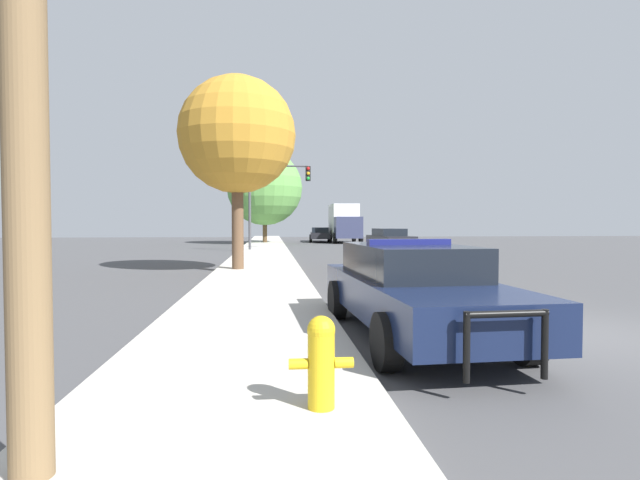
# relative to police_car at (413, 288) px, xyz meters

# --- Properties ---
(ground_plane) EXTENTS (110.00, 110.00, 0.00)m
(ground_plane) POSITION_rel_police_car_xyz_m (2.53, -0.13, -0.75)
(ground_plane) COLOR #474749
(sidewalk_left) EXTENTS (3.00, 110.00, 0.13)m
(sidewalk_left) POSITION_rel_police_car_xyz_m (-2.57, -0.13, -0.69)
(sidewalk_left) COLOR #BCB7AD
(sidewalk_left) RESTS_ON ground_plane
(police_car) EXTENTS (2.21, 5.40, 1.49)m
(police_car) POSITION_rel_police_car_xyz_m (0.00, 0.00, 0.00)
(police_car) COLOR #141E3D
(police_car) RESTS_ON ground_plane
(fire_hydrant) EXTENTS (0.56, 0.25, 0.81)m
(fire_hydrant) POSITION_rel_police_car_xyz_m (-1.73, -3.14, -0.19)
(fire_hydrant) COLOR gold
(fire_hydrant) RESTS_ON sidewalk_left
(traffic_light) EXTENTS (3.78, 0.35, 5.23)m
(traffic_light) POSITION_rel_police_car_xyz_m (-1.92, 23.13, 3.07)
(traffic_light) COLOR #424247
(traffic_light) RESTS_ON sidewalk_left
(car_background_oncoming) EXTENTS (2.31, 4.83, 1.39)m
(car_background_oncoming) POSITION_rel_police_car_xyz_m (5.29, 23.10, -0.00)
(car_background_oncoming) COLOR black
(car_background_oncoming) RESTS_ON ground_plane
(car_background_distant) EXTENTS (2.23, 4.78, 1.34)m
(car_background_distant) POSITION_rel_police_car_xyz_m (2.38, 37.86, -0.04)
(car_background_distant) COLOR black
(car_background_distant) RESTS_ON ground_plane
(box_truck) EXTENTS (2.58, 6.60, 3.42)m
(box_truck) POSITION_rel_police_car_xyz_m (4.42, 36.66, 1.04)
(box_truck) COLOR #333856
(box_truck) RESTS_ON ground_plane
(tree_sidewalk_far) EXTENTS (6.22, 6.22, 7.64)m
(tree_sidewalk_far) POSITION_rel_police_car_xyz_m (-2.60, 34.23, 3.90)
(tree_sidewalk_far) COLOR #4C3823
(tree_sidewalk_far) RESTS_ON sidewalk_left
(tree_sidewalk_near) EXTENTS (4.08, 4.08, 6.73)m
(tree_sidewalk_near) POSITION_rel_police_car_xyz_m (-3.30, 10.26, 4.04)
(tree_sidewalk_near) COLOR brown
(tree_sidewalk_near) RESTS_ON sidewalk_left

